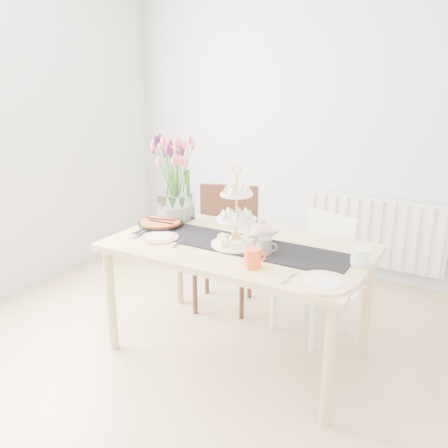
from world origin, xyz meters
The scene contains 15 objects.
room_shell centered at (0.00, 0.00, 1.30)m, with size 4.50×4.50×4.50m.
radiator centered at (0.50, 2.19, 0.45)m, with size 1.20×0.08×0.60m, color white.
dining_table centered at (0.02, 0.59, 0.67)m, with size 1.60×0.90×0.75m.
chair_brown centered at (-0.41, 1.19, 0.54)m, with size 0.58×0.58×0.93m.
chair_white centered at (0.37, 1.15, 0.49)m, with size 0.53×0.53×0.84m.
table_runner centered at (0.02, 0.59, 0.75)m, with size 1.40×0.35×0.01m, color black.
tulip_vase centered at (-0.61, 0.82, 1.14)m, with size 0.71×0.71×0.61m.
cake_stand centered at (0.03, 0.56, 0.88)m, with size 0.31×0.31×0.45m.
teapot centered at (0.14, 0.71, 0.82)m, with size 0.22×0.18×0.15m, color white, non-canonical shape.
cream_jug centered at (0.76, 0.64, 0.80)m, with size 0.10×0.10×0.10m, color silver.
tart_tin centered at (-0.62, 0.65, 0.77)m, with size 0.31×0.31×0.04m.
mug_grey centered at (0.24, 0.52, 0.80)m, with size 0.08×0.08×0.10m, color slate.
mug_orange centered at (0.26, 0.32, 0.80)m, with size 0.09×0.09×0.11m, color #FB591B.
plate_left centered at (-0.46, 0.44, 0.76)m, with size 0.24×0.24×0.01m, color white.
plate_right centered at (0.67, 0.30, 0.76)m, with size 0.29×0.29×0.02m, color white.
Camera 1 is at (1.33, -1.83, 1.76)m, focal length 38.00 mm.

